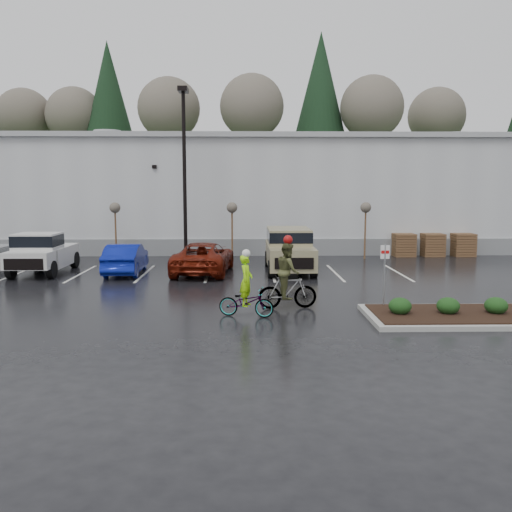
{
  "coord_description": "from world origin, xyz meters",
  "views": [
    {
      "loc": [
        -0.8,
        -17.28,
        4.09
      ],
      "look_at": [
        -0.34,
        4.3,
        1.3
      ],
      "focal_mm": 38.0,
      "sensor_mm": 36.0,
      "label": 1
    }
  ],
  "objects_px": {
    "sapling_mid": "(232,211)",
    "sapling_east": "(366,211)",
    "lamppost": "(184,156)",
    "fire_lane_sign": "(385,268)",
    "sapling_west": "(115,211)",
    "car_red": "(204,258)",
    "pallet_stack_a": "(403,245)",
    "pallet_stack_b": "(432,245)",
    "pickup_white": "(45,252)",
    "pallet_stack_c": "(463,245)",
    "cyclist_hivis": "(246,296)",
    "suv_tan": "(289,250)",
    "car_blue": "(126,259)",
    "cyclist_olive": "(288,282)"
  },
  "relations": [
    {
      "from": "sapling_west",
      "to": "fire_lane_sign",
      "type": "distance_m",
      "value": 17.46
    },
    {
      "from": "lamppost",
      "to": "fire_lane_sign",
      "type": "height_order",
      "value": "lamppost"
    },
    {
      "from": "fire_lane_sign",
      "to": "suv_tan",
      "type": "xyz_separation_m",
      "value": [
        -2.45,
        8.3,
        -0.38
      ]
    },
    {
      "from": "pallet_stack_b",
      "to": "pallet_stack_c",
      "type": "height_order",
      "value": "same"
    },
    {
      "from": "car_blue",
      "to": "sapling_mid",
      "type": "bearing_deg",
      "value": -136.65
    },
    {
      "from": "car_red",
      "to": "sapling_east",
      "type": "bearing_deg",
      "value": -145.71
    },
    {
      "from": "sapling_east",
      "to": "sapling_mid",
      "type": "bearing_deg",
      "value": 180.0
    },
    {
      "from": "cyclist_olive",
      "to": "sapling_west",
      "type": "bearing_deg",
      "value": 28.66
    },
    {
      "from": "fire_lane_sign",
      "to": "cyclist_hivis",
      "type": "distance_m",
      "value": 4.67
    },
    {
      "from": "lamppost",
      "to": "cyclist_olive",
      "type": "bearing_deg",
      "value": -67.95
    },
    {
      "from": "pallet_stack_a",
      "to": "pallet_stack_c",
      "type": "distance_m",
      "value": 3.5
    },
    {
      "from": "lamppost",
      "to": "car_red",
      "type": "relative_size",
      "value": 1.74
    },
    {
      "from": "cyclist_hivis",
      "to": "suv_tan",
      "type": "bearing_deg",
      "value": 0.88
    },
    {
      "from": "sapling_west",
      "to": "pallet_stack_a",
      "type": "height_order",
      "value": "sapling_west"
    },
    {
      "from": "pallet_stack_b",
      "to": "pallet_stack_c",
      "type": "xyz_separation_m",
      "value": [
        1.8,
        0.0,
        0.0
      ]
    },
    {
      "from": "pickup_white",
      "to": "suv_tan",
      "type": "bearing_deg",
      "value": -0.11
    },
    {
      "from": "pallet_stack_b",
      "to": "car_red",
      "type": "bearing_deg",
      "value": -155.55
    },
    {
      "from": "sapling_east",
      "to": "fire_lane_sign",
      "type": "xyz_separation_m",
      "value": [
        -2.2,
        -12.8,
        -1.32
      ]
    },
    {
      "from": "pallet_stack_a",
      "to": "fire_lane_sign",
      "type": "bearing_deg",
      "value": -108.81
    },
    {
      "from": "pallet_stack_b",
      "to": "pickup_white",
      "type": "height_order",
      "value": "pickup_white"
    },
    {
      "from": "pallet_stack_c",
      "to": "car_blue",
      "type": "bearing_deg",
      "value": -162.04
    },
    {
      "from": "sapling_west",
      "to": "pallet_stack_a",
      "type": "bearing_deg",
      "value": 3.47
    },
    {
      "from": "sapling_west",
      "to": "sapling_mid",
      "type": "xyz_separation_m",
      "value": [
        6.5,
        0.0,
        0.0
      ]
    },
    {
      "from": "fire_lane_sign",
      "to": "lamppost",
      "type": "bearing_deg",
      "value": 123.46
    },
    {
      "from": "sapling_mid",
      "to": "sapling_west",
      "type": "bearing_deg",
      "value": 180.0
    },
    {
      "from": "sapling_west",
      "to": "suv_tan",
      "type": "bearing_deg",
      "value": -25.7
    },
    {
      "from": "pallet_stack_a",
      "to": "car_blue",
      "type": "relative_size",
      "value": 0.31
    },
    {
      "from": "pallet_stack_a",
      "to": "car_red",
      "type": "distance_m",
      "value": 12.69
    },
    {
      "from": "fire_lane_sign",
      "to": "car_red",
      "type": "relative_size",
      "value": 0.42
    },
    {
      "from": "sapling_west",
      "to": "sapling_east",
      "type": "xyz_separation_m",
      "value": [
        14.0,
        0.0,
        0.0
      ]
    },
    {
      "from": "pallet_stack_a",
      "to": "pickup_white",
      "type": "bearing_deg",
      "value": -163.76
    },
    {
      "from": "pallet_stack_c",
      "to": "car_blue",
      "type": "relative_size",
      "value": 0.31
    },
    {
      "from": "sapling_mid",
      "to": "fire_lane_sign",
      "type": "height_order",
      "value": "sapling_mid"
    },
    {
      "from": "sapling_mid",
      "to": "sapling_east",
      "type": "bearing_deg",
      "value": 0.0
    },
    {
      "from": "sapling_east",
      "to": "pallet_stack_a",
      "type": "distance_m",
      "value": 3.39
    },
    {
      "from": "sapling_east",
      "to": "cyclist_hivis",
      "type": "bearing_deg",
      "value": -116.45
    },
    {
      "from": "sapling_west",
      "to": "pallet_stack_c",
      "type": "xyz_separation_m",
      "value": [
        20.0,
        1.0,
        -2.05
      ]
    },
    {
      "from": "sapling_east",
      "to": "fire_lane_sign",
      "type": "relative_size",
      "value": 1.45
    },
    {
      "from": "pickup_white",
      "to": "car_red",
      "type": "xyz_separation_m",
      "value": [
        7.57,
        -0.4,
        -0.24
      ]
    },
    {
      "from": "sapling_mid",
      "to": "pallet_stack_c",
      "type": "xyz_separation_m",
      "value": [
        13.5,
        1.0,
        -2.05
      ]
    },
    {
      "from": "sapling_east",
      "to": "cyclist_hivis",
      "type": "height_order",
      "value": "sapling_east"
    },
    {
      "from": "sapling_mid",
      "to": "fire_lane_sign",
      "type": "xyz_separation_m",
      "value": [
        5.3,
        -12.8,
        -1.32
      ]
    },
    {
      "from": "sapling_east",
      "to": "fire_lane_sign",
      "type": "height_order",
      "value": "sapling_east"
    },
    {
      "from": "pallet_stack_c",
      "to": "car_blue",
      "type": "distance_m",
      "value": 19.33
    },
    {
      "from": "sapling_mid",
      "to": "pallet_stack_c",
      "type": "bearing_deg",
      "value": 4.24
    },
    {
      "from": "sapling_west",
      "to": "pallet_stack_b",
      "type": "bearing_deg",
      "value": 3.14
    },
    {
      "from": "pallet_stack_c",
      "to": "cyclist_olive",
      "type": "distance_m",
      "value": 17.61
    },
    {
      "from": "sapling_east",
      "to": "car_red",
      "type": "distance_m",
      "value": 10.21
    },
    {
      "from": "sapling_mid",
      "to": "cyclist_hivis",
      "type": "bearing_deg",
      "value": -86.84
    },
    {
      "from": "pallet_stack_c",
      "to": "car_red",
      "type": "xyz_separation_m",
      "value": [
        -14.74,
        -5.88,
        0.06
      ]
    }
  ]
}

